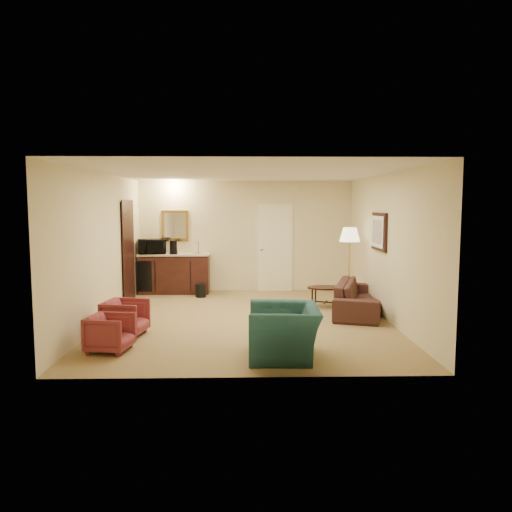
{
  "coord_description": "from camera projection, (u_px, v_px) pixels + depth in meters",
  "views": [
    {
      "loc": [
        -0.04,
        -8.77,
        2.07
      ],
      "look_at": [
        0.19,
        0.5,
        1.09
      ],
      "focal_mm": 35.0,
      "sensor_mm": 36.0,
      "label": 1
    }
  ],
  "objects": [
    {
      "name": "microwave",
      "position": [
        152.0,
        245.0,
        11.4
      ],
      "size": [
        0.67,
        0.48,
        0.41
      ],
      "primitive_type": "imported",
      "rotation": [
        0.0,
        0.0,
        0.27
      ],
      "color": "black",
      "rests_on": "wetbar_cabinet"
    },
    {
      "name": "coffee_maker",
      "position": [
        174.0,
        247.0,
        11.37
      ],
      "size": [
        0.17,
        0.17,
        0.31
      ],
      "primitive_type": "cylinder",
      "rotation": [
        0.0,
        0.0,
        -0.0
      ],
      "color": "black",
      "rests_on": "wetbar_cabinet"
    },
    {
      "name": "waste_bin",
      "position": [
        201.0,
        290.0,
        11.06
      ],
      "size": [
        0.31,
        0.31,
        0.3
      ],
      "primitive_type": "cylinder",
      "rotation": [
        0.0,
        0.0,
        -0.4
      ],
      "color": "black",
      "rests_on": "ground"
    },
    {
      "name": "floor_lamp",
      "position": [
        349.0,
        265.0,
        10.3
      ],
      "size": [
        0.46,
        0.46,
        1.59
      ],
      "primitive_type": "cube",
      "rotation": [
        0.0,
        0.0,
        0.09
      ],
      "color": "gold",
      "rests_on": "ground"
    },
    {
      "name": "rose_chair_near",
      "position": [
        125.0,
        316.0,
        7.81
      ],
      "size": [
        0.66,
        0.7,
        0.63
      ],
      "primitive_type": "imported",
      "rotation": [
        0.0,
        0.0,
        1.4
      ],
      "color": "maroon",
      "rests_on": "ground"
    },
    {
      "name": "sofa",
      "position": [
        360.0,
        292.0,
        9.42
      ],
      "size": [
        1.17,
        2.15,
        0.81
      ],
      "primitive_type": "imported",
      "rotation": [
        0.0,
        0.0,
        1.28
      ],
      "color": "black",
      "rests_on": "ground"
    },
    {
      "name": "ground",
      "position": [
        246.0,
        319.0,
        8.94
      ],
      "size": [
        6.0,
        6.0,
        0.0
      ],
      "primitive_type": "plane",
      "color": "#93784B",
      "rests_on": "ground"
    },
    {
      "name": "wetbar_cabinet",
      "position": [
        175.0,
        273.0,
        11.55
      ],
      "size": [
        1.64,
        0.58,
        0.92
      ],
      "primitive_type": "cube",
      "color": "#3E1513",
      "rests_on": "ground"
    },
    {
      "name": "room_walls",
      "position": [
        241.0,
        222.0,
        9.52
      ],
      "size": [
        5.02,
        6.01,
        2.61
      ],
      "color": "beige",
      "rests_on": "ground"
    },
    {
      "name": "teal_armchair",
      "position": [
        284.0,
        323.0,
        6.71
      ],
      "size": [
        0.73,
        1.09,
        0.93
      ],
      "primitive_type": "imported",
      "rotation": [
        0.0,
        0.0,
        -1.61
      ],
      "color": "#225355",
      "rests_on": "ground"
    },
    {
      "name": "coffee_table",
      "position": [
        326.0,
        297.0,
        9.95
      ],
      "size": [
        0.86,
        0.72,
        0.42
      ],
      "primitive_type": "cube",
      "rotation": [
        0.0,
        0.0,
        -0.37
      ],
      "color": "black",
      "rests_on": "ground"
    },
    {
      "name": "rose_chair_far",
      "position": [
        110.0,
        331.0,
        6.97
      ],
      "size": [
        0.61,
        0.64,
        0.58
      ],
      "primitive_type": "imported",
      "rotation": [
        0.0,
        0.0,
        1.42
      ],
      "color": "maroon",
      "rests_on": "ground"
    }
  ]
}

